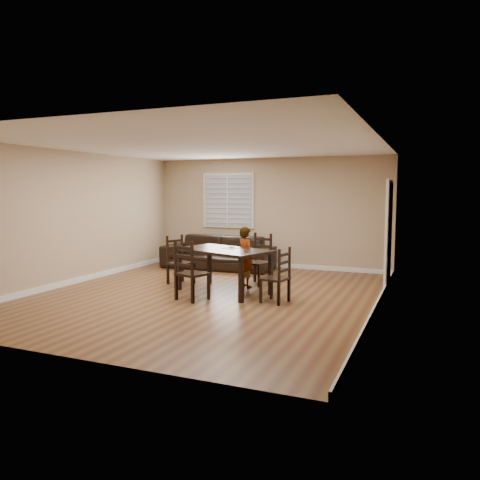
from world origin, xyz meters
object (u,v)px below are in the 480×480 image
chair_near (261,261)px  sofa (218,252)px  chair_left (177,262)px  dining_table (224,254)px  donut (232,247)px  chair_far (187,273)px  chair_right (281,278)px  child (246,257)px

chair_near → sofa: size_ratio=0.38×
chair_left → dining_table: bearing=-88.8°
chair_left → donut: (1.33, -0.25, 0.39)m
dining_table → chair_left: (-1.25, 0.43, -0.28)m
dining_table → chair_left: size_ratio=1.98×
chair_far → chair_right: size_ratio=1.12×
chair_left → chair_right: bearing=-88.4°
child → chair_near: bearing=-75.8°
chair_right → donut: bearing=-106.2°
chair_near → chair_far: chair_far is taller
child → chair_right: bearing=168.9°
dining_table → sofa: 2.75m
chair_far → donut: chair_far is taller
chair_near → donut: 0.98m
chair_near → child: 0.49m
chair_left → child: (1.45, 0.17, 0.15)m
chair_left → sofa: (-0.01, 2.00, -0.06)m
donut → sofa: bearing=120.9°
chair_right → sofa: size_ratio=0.35×
child → donut: child is taller
dining_table → chair_right: (1.25, -0.41, -0.30)m
dining_table → chair_near: 1.14m
dining_table → donut: (0.08, 0.18, 0.11)m
chair_right → chair_left: bearing=-97.9°
dining_table → chair_left: bearing=179.9°
donut → chair_far: bearing=-109.8°
donut → chair_left: bearing=169.4°
dining_table → child: bearing=90.0°
donut → sofa: donut is taller
chair_near → chair_left: chair_near is taller
chair_right → sofa: bearing=-127.9°
chair_far → chair_left: size_ratio=1.07×
chair_right → donut: 1.37m
chair_near → child: child is taller
dining_table → child: 0.65m
chair_right → child: 1.46m
chair_far → chair_right: bearing=-145.2°
chair_left → chair_right: chair_left is taller
chair_far → chair_left: chair_far is taller
chair_near → sofa: 2.12m
dining_table → child: size_ratio=1.65×
chair_far → dining_table: bearing=-90.7°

